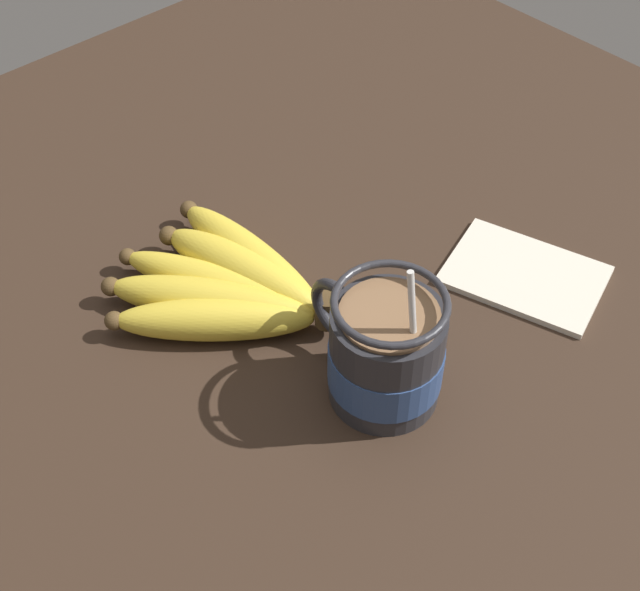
# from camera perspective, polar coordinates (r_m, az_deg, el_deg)

# --- Properties ---
(table) EXTENTS (1.12, 1.12, 0.04)m
(table) POSITION_cam_1_polar(r_m,az_deg,el_deg) (0.74, 0.65, -5.04)
(table) COLOR #332319
(table) RESTS_ON ground
(coffee_mug) EXTENTS (0.13, 0.09, 0.14)m
(coffee_mug) POSITION_cam_1_polar(r_m,az_deg,el_deg) (0.67, 4.17, -3.72)
(coffee_mug) COLOR #28282D
(coffee_mug) RESTS_ON table
(banana_bunch) EXTENTS (0.20, 0.16, 0.04)m
(banana_bunch) POSITION_cam_1_polar(r_m,az_deg,el_deg) (0.76, -5.96, 0.64)
(banana_bunch) COLOR #4C381E
(banana_bunch) RESTS_ON table
(napkin) EXTENTS (0.16, 0.13, 0.01)m
(napkin) POSITION_cam_1_polar(r_m,az_deg,el_deg) (0.81, 12.96, 1.26)
(napkin) COLOR beige
(napkin) RESTS_ON table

